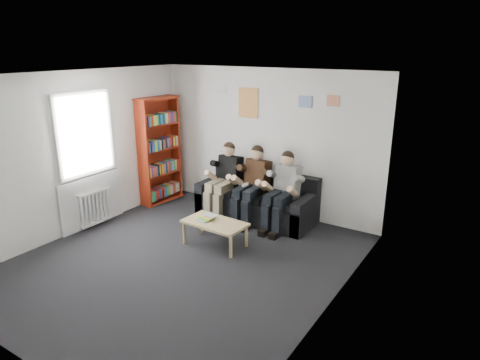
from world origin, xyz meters
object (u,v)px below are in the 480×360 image
(sofa, at_px, (257,202))
(coffee_table, at_px, (215,225))
(bookshelf, at_px, (160,150))
(person_left, at_px, (224,180))
(person_middle, at_px, (251,185))
(person_right, at_px, (282,192))

(sofa, height_order, coffee_table, sofa)
(bookshelf, distance_m, person_left, 1.56)
(person_middle, bearing_deg, person_right, 7.73)
(person_left, bearing_deg, bookshelf, -176.67)
(bookshelf, bearing_deg, person_right, 7.51)
(coffee_table, height_order, person_left, person_left)
(bookshelf, height_order, coffee_table, bookshelf)
(person_left, bearing_deg, person_middle, 0.33)
(person_left, distance_m, person_right, 1.22)
(coffee_table, relative_size, person_left, 0.74)
(sofa, height_order, bookshelf, bookshelf)
(person_middle, bearing_deg, person_left, -172.54)
(sofa, bearing_deg, coffee_table, -88.59)
(bookshelf, xyz_separation_m, coffee_table, (2.15, -1.10, -0.71))
(sofa, bearing_deg, person_left, -161.60)
(person_left, height_order, person_middle, person_middle)
(bookshelf, xyz_separation_m, person_right, (2.72, 0.08, -0.39))
(coffee_table, distance_m, person_left, 1.37)
(person_left, xyz_separation_m, person_right, (1.22, 0.00, -0.00))
(coffee_table, relative_size, person_middle, 0.73)
(person_left, relative_size, person_right, 1.01)
(coffee_table, distance_m, person_middle, 1.22)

